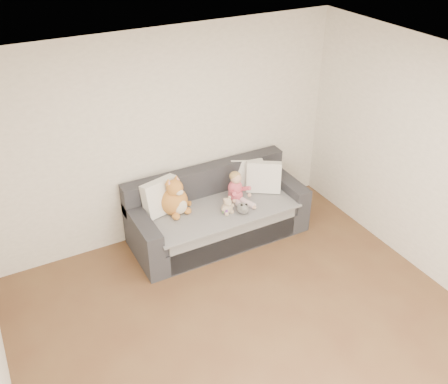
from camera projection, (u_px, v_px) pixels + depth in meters
name	position (u px, v px, depth m)	size (l,w,h in m)	color
room_shell	(256.00, 228.00, 4.38)	(5.00, 5.00, 5.00)	brown
sofa	(217.00, 215.00, 6.32)	(2.20, 0.94, 0.85)	#2C2D32
cushion_left	(161.00, 197.00, 5.98)	(0.50, 0.32, 0.44)	silver
cushion_right_back	(247.00, 173.00, 6.51)	(0.45, 0.35, 0.39)	silver
cushion_right_front	(264.00, 177.00, 6.40)	(0.48, 0.40, 0.42)	silver
toddler	(237.00, 190.00, 6.19)	(0.29, 0.42, 0.41)	#CA475C
plush_cat	(175.00, 199.00, 5.97)	(0.41, 0.40, 0.51)	#A87125
teddy_bear	(227.00, 207.00, 6.01)	(0.18, 0.14, 0.23)	tan
plush_cow	(243.00, 208.00, 6.02)	(0.14, 0.21, 0.18)	white
sippy_cup	(226.00, 210.00, 6.00)	(0.10, 0.08, 0.11)	purple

